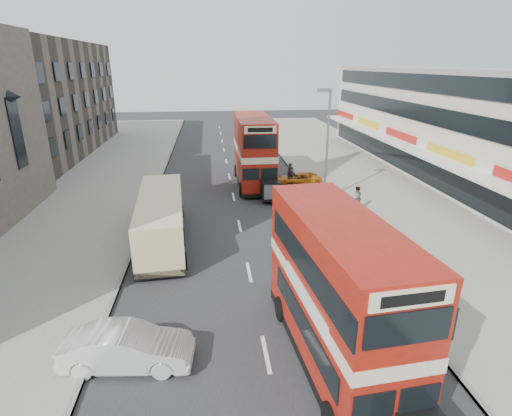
{
  "coord_description": "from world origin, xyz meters",
  "views": [
    {
      "loc": [
        -1.71,
        -9.54,
        9.7
      ],
      "look_at": [
        0.25,
        7.17,
        3.65
      ],
      "focal_mm": 28.26,
      "sensor_mm": 36.0,
      "label": 1
    }
  ],
  "objects_px": {
    "coach": "(161,217)",
    "car_right_a": "(302,194)",
    "bus_second": "(254,151)",
    "street_lamp": "(327,138)",
    "car_right_b": "(298,179)",
    "car_left_front": "(128,348)",
    "bus_main": "(338,292)",
    "pedestrian_near": "(356,198)",
    "cyclist": "(290,178)"
  },
  "relations": [
    {
      "from": "car_left_front",
      "to": "car_right_b",
      "type": "distance_m",
      "value": 22.97
    },
    {
      "from": "car_right_a",
      "to": "cyclist",
      "type": "distance_m",
      "value": 4.4
    },
    {
      "from": "coach",
      "to": "car_right_a",
      "type": "distance_m",
      "value": 11.12
    },
    {
      "from": "car_left_front",
      "to": "cyclist",
      "type": "distance_m",
      "value": 22.55
    },
    {
      "from": "bus_main",
      "to": "car_right_b",
      "type": "xyz_separation_m",
      "value": [
        3.31,
        20.99,
        -2.1
      ]
    },
    {
      "from": "street_lamp",
      "to": "car_left_front",
      "type": "height_order",
      "value": "street_lamp"
    },
    {
      "from": "car_right_a",
      "to": "pedestrian_near",
      "type": "xyz_separation_m",
      "value": [
        3.31,
        -2.27,
        0.31
      ]
    },
    {
      "from": "car_left_front",
      "to": "car_right_a",
      "type": "distance_m",
      "value": 18.66
    },
    {
      "from": "bus_main",
      "to": "pedestrian_near",
      "type": "height_order",
      "value": "bus_main"
    },
    {
      "from": "car_right_b",
      "to": "bus_main",
      "type": "bearing_deg",
      "value": -16.36
    },
    {
      "from": "street_lamp",
      "to": "pedestrian_near",
      "type": "xyz_separation_m",
      "value": [
        1.68,
        -2.27,
        -3.79
      ]
    },
    {
      "from": "cyclist",
      "to": "car_right_b",
      "type": "bearing_deg",
      "value": 11.61
    },
    {
      "from": "car_left_front",
      "to": "cyclist",
      "type": "xyz_separation_m",
      "value": [
        9.62,
        20.39,
        -0.08
      ]
    },
    {
      "from": "bus_second",
      "to": "car_right_a",
      "type": "height_order",
      "value": "bus_second"
    },
    {
      "from": "bus_main",
      "to": "car_right_b",
      "type": "relative_size",
      "value": 2.38
    },
    {
      "from": "cyclist",
      "to": "bus_main",
      "type": "bearing_deg",
      "value": -97.26
    },
    {
      "from": "coach",
      "to": "car_right_a",
      "type": "bearing_deg",
      "value": 26.97
    },
    {
      "from": "car_right_a",
      "to": "street_lamp",
      "type": "bearing_deg",
      "value": 97.84
    },
    {
      "from": "bus_main",
      "to": "car_left_front",
      "type": "height_order",
      "value": "bus_main"
    },
    {
      "from": "street_lamp",
      "to": "bus_main",
      "type": "xyz_separation_m",
      "value": [
        -4.23,
        -16.46,
        -2.15
      ]
    },
    {
      "from": "car_right_a",
      "to": "bus_main",
      "type": "bearing_deg",
      "value": -1.18
    },
    {
      "from": "coach",
      "to": "car_right_a",
      "type": "relative_size",
      "value": 2.03
    },
    {
      "from": "car_right_b",
      "to": "coach",
      "type": "bearing_deg",
      "value": -52.1
    },
    {
      "from": "car_right_a",
      "to": "pedestrian_near",
      "type": "bearing_deg",
      "value": 63.33
    },
    {
      "from": "bus_second",
      "to": "car_left_front",
      "type": "xyz_separation_m",
      "value": [
        -6.65,
        -21.16,
        -2.16
      ]
    },
    {
      "from": "coach",
      "to": "car_right_b",
      "type": "height_order",
      "value": "coach"
    },
    {
      "from": "car_right_a",
      "to": "pedestrian_near",
      "type": "relative_size",
      "value": 2.81
    },
    {
      "from": "bus_main",
      "to": "car_right_b",
      "type": "bearing_deg",
      "value": -103.87
    },
    {
      "from": "car_left_front",
      "to": "car_right_a",
      "type": "bearing_deg",
      "value": -25.43
    },
    {
      "from": "car_left_front",
      "to": "coach",
      "type": "bearing_deg",
      "value": 4.89
    },
    {
      "from": "street_lamp",
      "to": "car_right_b",
      "type": "height_order",
      "value": "street_lamp"
    },
    {
      "from": "bus_second",
      "to": "street_lamp",
      "type": "bearing_deg",
      "value": 131.69
    },
    {
      "from": "bus_second",
      "to": "coach",
      "type": "distance_m",
      "value": 12.8
    },
    {
      "from": "bus_main",
      "to": "pedestrian_near",
      "type": "xyz_separation_m",
      "value": [
        5.92,
        14.18,
        -1.64
      ]
    },
    {
      "from": "bus_main",
      "to": "pedestrian_near",
      "type": "distance_m",
      "value": 15.46
    },
    {
      "from": "bus_main",
      "to": "cyclist",
      "type": "xyz_separation_m",
      "value": [
        2.63,
        20.85,
        -2.0
      ]
    },
    {
      "from": "bus_main",
      "to": "bus_second",
      "type": "relative_size",
      "value": 0.92
    },
    {
      "from": "coach",
      "to": "pedestrian_near",
      "type": "bearing_deg",
      "value": 10.95
    },
    {
      "from": "coach",
      "to": "bus_second",
      "type": "bearing_deg",
      "value": 54.82
    },
    {
      "from": "pedestrian_near",
      "to": "bus_main",
      "type": "bearing_deg",
      "value": 51.51
    },
    {
      "from": "street_lamp",
      "to": "bus_main",
      "type": "height_order",
      "value": "street_lamp"
    },
    {
      "from": "car_left_front",
      "to": "pedestrian_near",
      "type": "relative_size",
      "value": 2.58
    },
    {
      "from": "cyclist",
      "to": "coach",
      "type": "bearing_deg",
      "value": -133.19
    },
    {
      "from": "coach",
      "to": "car_right_b",
      "type": "distance_m",
      "value": 14.51
    },
    {
      "from": "coach",
      "to": "bus_main",
      "type": "bearing_deg",
      "value": -61.57
    },
    {
      "from": "coach",
      "to": "car_right_a",
      "type": "height_order",
      "value": "coach"
    },
    {
      "from": "coach",
      "to": "pedestrian_near",
      "type": "xyz_separation_m",
      "value": [
        12.79,
        3.48,
        -0.49
      ]
    },
    {
      "from": "bus_main",
      "to": "car_right_a",
      "type": "relative_size",
      "value": 1.92
    },
    {
      "from": "street_lamp",
      "to": "bus_main",
      "type": "distance_m",
      "value": 17.13
    },
    {
      "from": "street_lamp",
      "to": "bus_main",
      "type": "relative_size",
      "value": 0.89
    }
  ]
}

